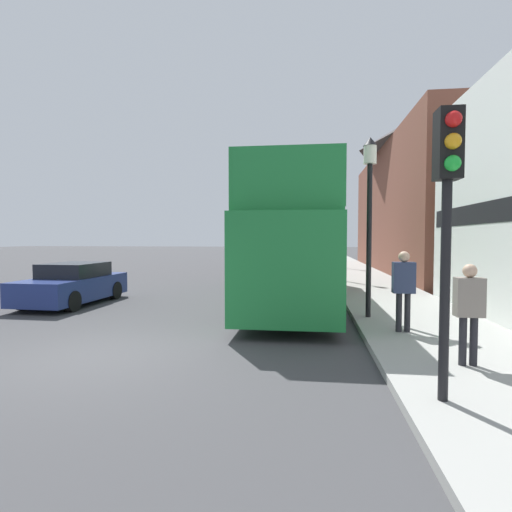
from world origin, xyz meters
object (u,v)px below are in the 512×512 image
object	(u,v)px
tour_bus	(294,249)
lamp_post_third	(335,216)
pedestrian_second	(404,283)
lamp_post_nearest	(370,193)
lamp_post_second	(341,213)
parked_car_ahead_of_bus	(308,265)
pedestrian_nearest	(469,305)
traffic_signal	(448,188)
parked_car_far_side	(73,285)

from	to	relation	value
tour_bus	lamp_post_third	xyz separation A→B (m)	(2.30, 14.35, 1.91)
pedestrian_second	lamp_post_third	size ratio (longest dim) A/B	0.33
lamp_post_nearest	lamp_post_second	world-z (taller)	lamp_post_second
tour_bus	lamp_post_second	distance (m)	6.07
parked_car_ahead_of_bus	pedestrian_nearest	distance (m)	15.55
pedestrian_second	traffic_signal	size ratio (longest dim) A/B	0.49
parked_car_ahead_of_bus	lamp_post_second	distance (m)	4.06
traffic_signal	lamp_post_nearest	distance (m)	5.35
lamp_post_nearest	lamp_post_third	world-z (taller)	lamp_post_third
parked_car_ahead_of_bus	pedestrian_second	size ratio (longest dim) A/B	2.29
lamp_post_second	lamp_post_nearest	bearing A→B (deg)	-90.06
tour_bus	parked_car_far_side	bearing A→B (deg)	-166.98
lamp_post_third	lamp_post_second	bearing A→B (deg)	-91.85
lamp_post_second	traffic_signal	bearing A→B (deg)	-89.47
lamp_post_second	lamp_post_third	distance (m)	8.85
tour_bus	traffic_signal	distance (m)	8.96
pedestrian_second	lamp_post_second	size ratio (longest dim) A/B	0.38
pedestrian_nearest	traffic_signal	size ratio (longest dim) A/B	0.45
tour_bus	lamp_post_second	size ratio (longest dim) A/B	2.43
tour_bus	parked_car_far_side	xyz separation A→B (m)	(-7.14, -1.68, -1.15)
parked_car_ahead_of_bus	parked_car_far_side	world-z (taller)	parked_car_ahead_of_bus
pedestrian_nearest	traffic_signal	distance (m)	2.40
lamp_post_nearest	parked_car_far_side	bearing A→B (deg)	169.80
pedestrian_second	parked_car_ahead_of_bus	bearing A→B (deg)	98.77
tour_bus	lamp_post_nearest	world-z (taller)	lamp_post_nearest
pedestrian_nearest	traffic_signal	xyz separation A→B (m)	(-0.85, -1.51, 1.65)
pedestrian_nearest	lamp_post_third	size ratio (longest dim) A/B	0.31
traffic_signal	lamp_post_third	world-z (taller)	lamp_post_third
parked_car_far_side	pedestrian_second	bearing A→B (deg)	163.19
parked_car_far_side	pedestrian_nearest	size ratio (longest dim) A/B	2.50
tour_bus	pedestrian_second	size ratio (longest dim) A/B	6.45
pedestrian_nearest	pedestrian_second	xyz separation A→B (m)	(-0.49, 2.23, 0.08)
parked_car_far_side	traffic_signal	xyz separation A→B (m)	(9.29, -6.96, 2.13)
traffic_signal	lamp_post_second	bearing A→B (deg)	90.53
parked_car_far_side	traffic_signal	distance (m)	11.80
lamp_post_nearest	pedestrian_second	bearing A→B (deg)	-72.36
tour_bus	traffic_signal	bearing A→B (deg)	-76.27
traffic_signal	lamp_post_nearest	size ratio (longest dim) A/B	0.78
parked_car_ahead_of_bus	lamp_post_second	xyz separation A→B (m)	(1.53, -2.70, 2.62)
pedestrian_second	lamp_post_second	xyz separation A→B (m)	(-0.49, 10.41, 2.14)
tour_bus	lamp_post_third	world-z (taller)	lamp_post_third
pedestrian_second	lamp_post_third	distance (m)	19.42
parked_car_ahead_of_bus	pedestrian_second	world-z (taller)	pedestrian_second
traffic_signal	lamp_post_second	xyz separation A→B (m)	(-0.13, 14.16, 0.57)
tour_bus	parked_car_ahead_of_bus	world-z (taller)	tour_bus
parked_car_ahead_of_bus	lamp_post_nearest	bearing A→B (deg)	-80.24
parked_car_ahead_of_bus	pedestrian_nearest	bearing A→B (deg)	-78.47
tour_bus	lamp_post_third	size ratio (longest dim) A/B	2.14
parked_car_ahead_of_bus	lamp_post_third	world-z (taller)	lamp_post_third
pedestrian_nearest	lamp_post_second	size ratio (longest dim) A/B	0.35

